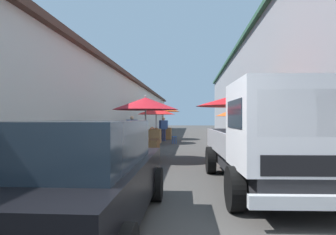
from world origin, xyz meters
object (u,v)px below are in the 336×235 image
at_px(vendor_in_shade, 163,127).
at_px(parked_scooter, 124,142).
at_px(fruit_stall_near_left, 156,116).
at_px(delivery_truck, 275,143).
at_px(fruit_stall_far_left, 146,111).
at_px(plastic_stool, 174,138).
at_px(fruit_stall_far_right, 234,108).
at_px(hatchback_car, 81,175).
at_px(fruit_stall_near_right, 163,113).
at_px(vendor_by_crates, 132,128).
at_px(fruit_stall_mid_lane, 244,115).

distance_m(vendor_in_shade, parked_scooter, 6.30).
xyz_separation_m(fruit_stall_near_left, parked_scooter, (-4.52, 0.84, -1.19)).
height_order(fruit_stall_near_left, delivery_truck, fruit_stall_near_left).
bearing_deg(fruit_stall_far_left, plastic_stool, -5.16).
relative_size(fruit_stall_far_left, delivery_truck, 0.47).
relative_size(fruit_stall_near_left, plastic_stool, 5.19).
xyz_separation_m(fruit_stall_far_right, hatchback_car, (-5.43, 2.83, -1.07)).
bearing_deg(fruit_stall_near_right, vendor_by_crates, 165.04).
relative_size(fruit_stall_far_left, fruit_stall_near_right, 0.93).
bearing_deg(delivery_truck, fruit_stall_near_right, 13.69).
bearing_deg(vendor_by_crates, vendor_in_shade, -24.41).
relative_size(vendor_by_crates, plastic_stool, 3.78).
bearing_deg(fruit_stall_near_left, plastic_stool, -105.53).
xyz_separation_m(fruit_stall_near_left, delivery_truck, (-11.30, -3.63, -0.60)).
bearing_deg(vendor_by_crates, fruit_stall_far_right, -142.54).
bearing_deg(fruit_stall_far_right, fruit_stall_near_left, 24.77).
bearing_deg(plastic_stool, vendor_in_shade, 22.76).
xyz_separation_m(hatchback_car, delivery_truck, (1.66, -2.99, 0.30)).
height_order(fruit_stall_mid_lane, hatchback_car, fruit_stall_mid_lane).
bearing_deg(fruit_stall_near_right, vendor_in_shade, -172.82).
relative_size(fruit_stall_far_right, vendor_in_shade, 1.53).
height_order(fruit_stall_near_left, hatchback_car, fruit_stall_near_left).
height_order(fruit_stall_far_left, delivery_truck, fruit_stall_far_left).
relative_size(fruit_stall_near_left, hatchback_car, 0.57).
height_order(fruit_stall_far_left, fruit_stall_mid_lane, fruit_stall_far_left).
distance_m(fruit_stall_far_left, plastic_stool, 6.75).
bearing_deg(hatchback_car, plastic_stool, -2.18).
distance_m(delivery_truck, plastic_stool, 11.29).
distance_m(fruit_stall_near_left, parked_scooter, 4.75).
relative_size(fruit_stall_far_left, hatchback_car, 0.59).
relative_size(fruit_stall_mid_lane, hatchback_car, 0.57).
xyz_separation_m(hatchback_car, plastic_stool, (12.65, -0.48, -0.41)).
distance_m(fruit_stall_near_left, vendor_by_crates, 2.01).
bearing_deg(plastic_stool, vendor_by_crates, 117.93).
height_order(fruit_stall_mid_lane, delivery_truck, fruit_stall_mid_lane).
distance_m(fruit_stall_mid_lane, parked_scooter, 5.26).
bearing_deg(fruit_stall_near_right, fruit_stall_near_left, 178.00).
xyz_separation_m(hatchback_car, vendor_in_shade, (14.62, 0.34, 0.17)).
bearing_deg(hatchback_car, parked_scooter, 9.98).
distance_m(fruit_stall_near_right, hatchback_car, 16.17).
xyz_separation_m(fruit_stall_far_right, fruit_stall_far_left, (0.65, 2.94, -0.04)).
distance_m(fruit_stall_far_left, parked_scooter, 3.03).
bearing_deg(vendor_by_crates, fruit_stall_near_right, -14.96).
height_order(fruit_stall_near_right, parked_scooter, fruit_stall_near_right).
relative_size(fruit_stall_far_right, fruit_stall_mid_lane, 1.08).
bearing_deg(fruit_stall_near_left, fruit_stall_far_left, -175.58).
distance_m(fruit_stall_near_left, plastic_stool, 1.76).
height_order(delivery_truck, parked_scooter, delivery_truck).
xyz_separation_m(vendor_by_crates, plastic_stool, (1.20, -2.26, -0.63)).
relative_size(fruit_stall_near_left, delivery_truck, 0.45).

